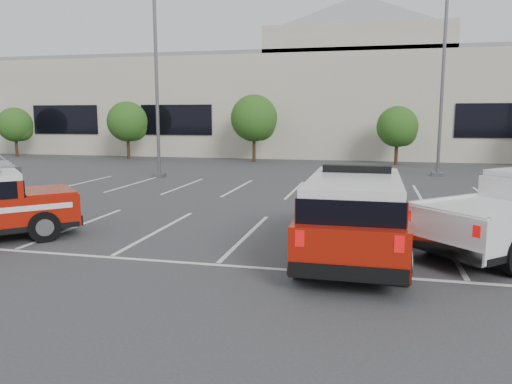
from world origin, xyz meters
The scene contains 10 objects.
ground centered at (0.00, 0.00, 0.00)m, with size 120.00×120.00×0.00m, color #353538.
stall_markings centered at (0.00, 4.50, 0.01)m, with size 23.00×15.00×0.01m, color silver.
convention_building centered at (0.18, 31.86, 4.72)m, with size 60.00×16.99×13.20m.
tree_far_left centered at (-24.91, 22.05, 2.50)m, with size 2.77×2.77×3.99m.
tree_left centered at (-14.91, 22.05, 2.77)m, with size 3.07×3.07×4.42m.
tree_mid_left centered at (-4.91, 22.05, 3.04)m, with size 3.37×3.37×4.85m.
tree_mid_right centered at (5.09, 22.05, 2.50)m, with size 2.77×2.77×3.99m.
light_pole_left centered at (-8.00, 12.00, 5.19)m, with size 0.90×0.60×10.24m.
light_pole_mid centered at (7.00, 16.00, 5.19)m, with size 0.90×0.60×10.24m.
fire_chief_suv centered at (3.03, -1.41, 0.89)m, with size 2.26×6.17×2.17m.
Camera 1 is at (3.38, -13.37, 3.40)m, focal length 35.00 mm.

